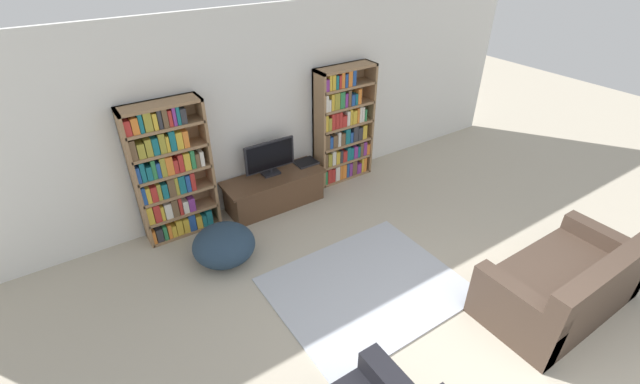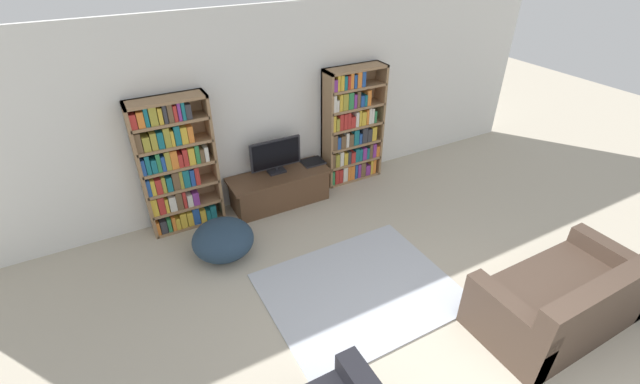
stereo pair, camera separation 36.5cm
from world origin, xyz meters
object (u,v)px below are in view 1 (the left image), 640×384
bookshelf_left (169,173)px  television (270,157)px  couch_right_sofa (564,286)px  laptop (306,162)px  tv_stand (274,190)px  bookshelf_right (342,128)px  beanbag_ottoman (224,245)px

bookshelf_left → television: 1.32m
television → couch_right_sofa: television is taller
bookshelf_left → laptop: bookshelf_left is taller
bookshelf_left → tv_stand: bookshelf_left is taller
bookshelf_right → tv_stand: bookshelf_right is taller
bookshelf_right → television: (-1.24, -0.06, -0.11)m
laptop → couch_right_sofa: size_ratio=0.18×
bookshelf_left → beanbag_ottoman: bookshelf_left is taller
bookshelf_right → couch_right_sofa: bookshelf_right is taller
bookshelf_left → tv_stand: bearing=-6.0°
bookshelf_left → bookshelf_right: 2.55m
tv_stand → beanbag_ottoman: tv_stand is taller
bookshelf_left → bookshelf_right: (2.55, -0.00, -0.04)m
tv_stand → television: television is taller
bookshelf_right → couch_right_sofa: (0.30, -3.43, -0.54)m
television → beanbag_ottoman: 1.40m
bookshelf_right → bookshelf_left: bearing=180.0°
bookshelf_right → television: size_ratio=2.39×
tv_stand → couch_right_sofa: bearing=-65.0°
laptop → couch_right_sofa: bearing=-74.0°
couch_right_sofa → bookshelf_left: bearing=129.6°
tv_stand → television: size_ratio=1.94×
bookshelf_right → laptop: size_ratio=5.51×
bookshelf_left → beanbag_ottoman: (0.26, -0.84, -0.65)m
television → laptop: bearing=0.2°
bookshelf_left → laptop: (1.88, -0.06, -0.39)m
bookshelf_right → tv_stand: 1.38m
laptop → bookshelf_right: bearing=5.1°
tv_stand → beanbag_ottoman: size_ratio=1.94×
bookshelf_right → laptop: bearing=-174.9°
bookshelf_left → tv_stand: (1.31, -0.14, -0.64)m
tv_stand → couch_right_sofa: size_ratio=0.82×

